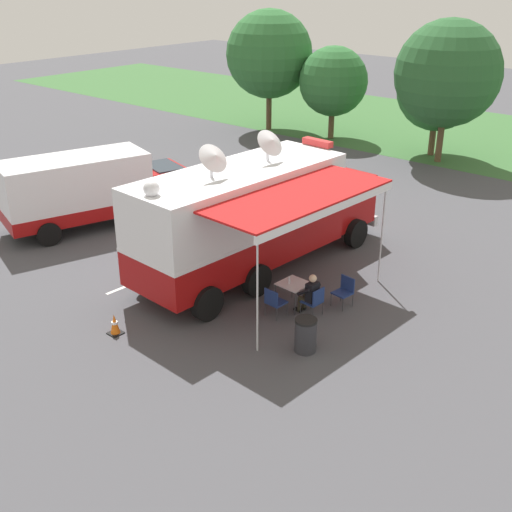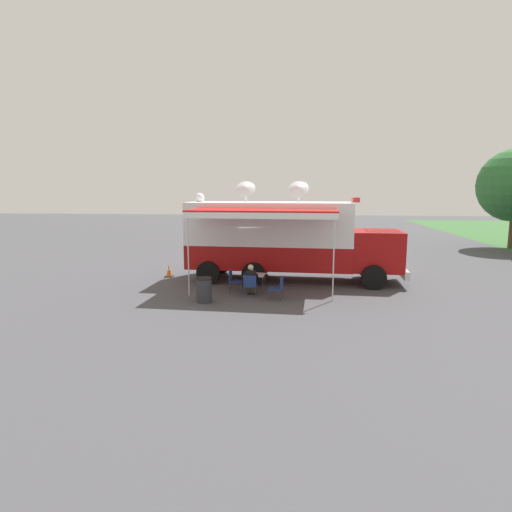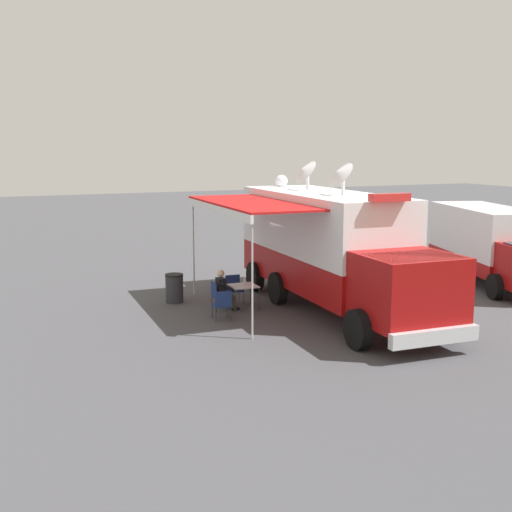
% 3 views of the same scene
% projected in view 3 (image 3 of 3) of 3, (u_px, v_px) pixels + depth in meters
% --- Properties ---
extents(ground_plane, '(100.00, 100.00, 0.00)m').
position_uv_depth(ground_plane, '(321.00, 304.00, 20.43)').
color(ground_plane, '#47474C').
extents(lot_stripe, '(0.34, 4.80, 0.01)m').
position_uv_depth(lot_stripe, '(358.00, 291.00, 22.26)').
color(lot_stripe, silver).
rests_on(lot_stripe, ground).
extents(command_truck, '(5.12, 9.59, 4.53)m').
position_uv_depth(command_truck, '(332.00, 246.00, 19.40)').
color(command_truck, '#9E0F0F').
rests_on(command_truck, ground).
extents(folding_table, '(0.84, 0.84, 0.73)m').
position_uv_depth(folding_table, '(243.00, 287.00, 19.71)').
color(folding_table, silver).
rests_on(folding_table, ground).
extents(water_bottle, '(0.07, 0.07, 0.22)m').
position_uv_depth(water_bottle, '(245.00, 281.00, 19.82)').
color(water_bottle, silver).
rests_on(water_bottle, folding_table).
extents(folding_chair_at_table, '(0.50, 0.50, 0.87)m').
position_uv_depth(folding_chair_at_table, '(218.00, 294.00, 19.49)').
color(folding_chair_at_table, navy).
rests_on(folding_chair_at_table, ground).
extents(folding_chair_beside_table, '(0.50, 0.50, 0.87)m').
position_uv_depth(folding_chair_beside_table, '(234.00, 287.00, 20.52)').
color(folding_chair_beside_table, navy).
rests_on(folding_chair_beside_table, ground).
extents(folding_chair_spare_by_truck, '(0.53, 0.53, 0.87)m').
position_uv_depth(folding_chair_spare_by_truck, '(222.00, 303.00, 18.41)').
color(folding_chair_spare_by_truck, navy).
rests_on(folding_chair_spare_by_truck, ground).
extents(seated_responder, '(0.67, 0.57, 1.25)m').
position_uv_depth(seated_responder, '(224.00, 289.00, 19.53)').
color(seated_responder, black).
rests_on(seated_responder, ground).
extents(trash_bin, '(0.57, 0.57, 0.91)m').
position_uv_depth(trash_bin, '(174.00, 288.00, 20.58)').
color(trash_bin, '#2D2D33').
rests_on(trash_bin, ground).
extents(traffic_cone, '(0.36, 0.36, 0.58)m').
position_uv_depth(traffic_cone, '(264.00, 269.00, 24.73)').
color(traffic_cone, black).
rests_on(traffic_cone, ground).
extents(support_truck, '(3.88, 7.10, 2.70)m').
position_uv_depth(support_truck, '(491.00, 245.00, 23.34)').
color(support_truck, white).
rests_on(support_truck, ground).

